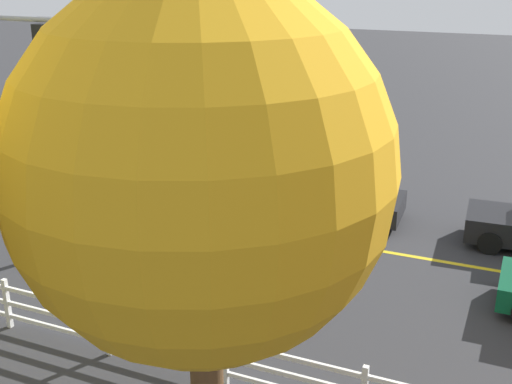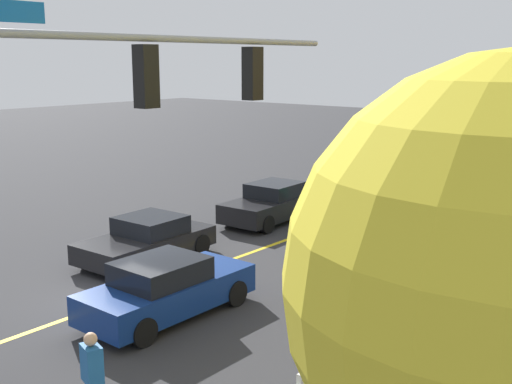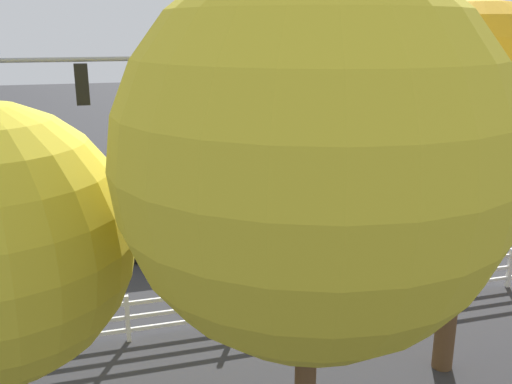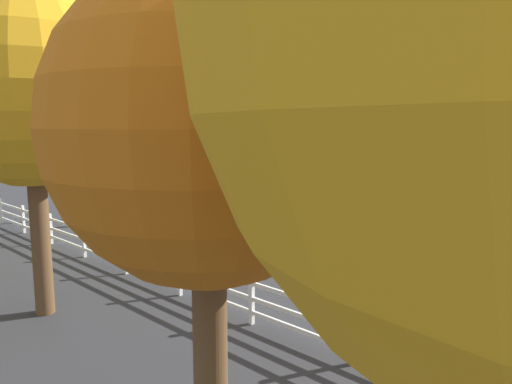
# 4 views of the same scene
# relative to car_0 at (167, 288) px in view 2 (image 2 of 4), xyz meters

# --- Properties ---
(ground_plane) EXTENTS (120.00, 120.00, 0.00)m
(ground_plane) POSITION_rel_car_0_xyz_m (-0.12, -1.69, -0.68)
(ground_plane) COLOR #2D2D30
(lane_center_stripe) EXTENTS (28.00, 0.16, 0.01)m
(lane_center_stripe) POSITION_rel_car_0_xyz_m (-4.12, -1.69, -0.68)
(lane_center_stripe) COLOR gold
(lane_center_stripe) RESTS_ON ground_plane
(signal_assembly) EXTENTS (8.07, 0.38, 6.67)m
(signal_assembly) POSITION_rel_car_0_xyz_m (3.54, 2.65, 4.05)
(signal_assembly) COLOR gray
(signal_assembly) RESTS_ON ground_plane
(car_0) EXTENTS (4.31, 1.85, 1.42)m
(car_0) POSITION_rel_car_0_xyz_m (0.00, 0.00, 0.00)
(car_0) COLOR navy
(car_0) RESTS_ON ground_plane
(car_1) EXTENTS (4.25, 2.18, 1.32)m
(car_1) POSITION_rel_car_0_xyz_m (-2.54, -3.61, -0.05)
(car_1) COLOR black
(car_1) RESTS_ON ground_plane
(car_2) EXTENTS (4.06, 1.98, 1.29)m
(car_2) POSITION_rel_car_0_xyz_m (-9.51, 0.01, -0.05)
(car_2) COLOR #0C4C2D
(car_2) RESTS_ON ground_plane
(car_3) EXTENTS (4.36, 2.07, 1.43)m
(car_3) POSITION_rel_car_0_xyz_m (-8.61, -3.61, -0.00)
(car_3) COLOR black
(car_3) RESTS_ON ground_plane
(pedestrian) EXTENTS (0.36, 0.46, 1.69)m
(pedestrian) POSITION_rel_car_0_xyz_m (3.94, 2.56, 0.24)
(pedestrian) COLOR #191E3F
(pedestrian) RESTS_ON ground_plane
(white_rail_fence) EXTENTS (26.10, 0.10, 1.15)m
(white_rail_fence) POSITION_rel_car_0_xyz_m (-3.12, 5.33, -0.08)
(white_rail_fence) COLOR white
(white_rail_fence) RESTS_ON ground_plane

